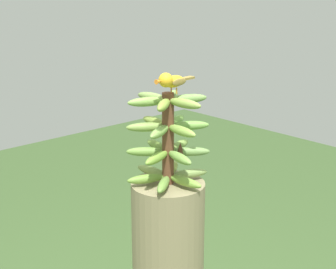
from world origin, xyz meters
TOP-DOWN VIEW (x-y plane):
  - banana_bunch at (0.00, 0.00)m, footprint 0.31×0.29m
  - perched_bird at (0.02, -0.01)m, footprint 0.06×0.19m

SIDE VIEW (x-z plane):
  - banana_bunch at x=0.00m, z-range 1.10..1.43m
  - perched_bird at x=0.02m, z-range 1.44..1.52m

